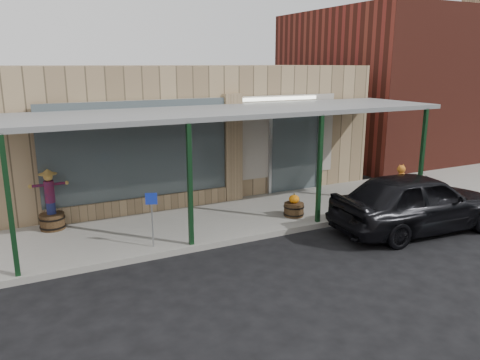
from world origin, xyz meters
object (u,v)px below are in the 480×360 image
barrel_pumpkin (294,208)px  parked_sedan (417,202)px  barrel_scarecrow (51,209)px  handicap_sign (152,213)px

barrel_pumpkin → parked_sedan: 3.22m
barrel_scarecrow → barrel_pumpkin: 6.39m
barrel_scarecrow → handicap_sign: (1.95, -2.33, 0.30)m
barrel_scarecrow → parked_sedan: size_ratio=0.33×
barrel_scarecrow → barrel_pumpkin: barrel_scarecrow is taller
barrel_pumpkin → handicap_sign: size_ratio=0.50×
parked_sedan → barrel_pumpkin: bearing=53.5°
barrel_scarecrow → handicap_sign: barrel_scarecrow is taller
handicap_sign → parked_sedan: parked_sedan is taller
barrel_scarecrow → parked_sedan: barrel_scarecrow is taller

